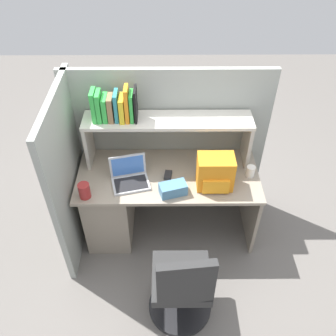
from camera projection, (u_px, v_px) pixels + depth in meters
The scene contains 13 objects.
ground_plane at pixel (168, 227), 3.70m from camera, with size 8.00×8.00×0.00m, color slate.
desk at pixel (127, 200), 3.42m from camera, with size 1.60×0.70×0.73m.
cubicle_partition_rear at pixel (168, 144), 3.46m from camera, with size 1.84×0.05×1.55m, color #939991.
cubicle_partition_left at pixel (70, 175), 3.14m from camera, with size 0.05×1.06×1.55m, color #939991.
overhead_hutch at pixel (168, 128), 3.12m from camera, with size 1.44×0.28×0.45m.
reference_books_on_shelf at pixel (114, 106), 2.97m from camera, with size 0.37×0.17×0.30m.
laptop at pixel (130, 177), 3.11m from camera, with size 0.36×0.31×0.22m.
backpack at pixel (215, 173), 3.01m from camera, with size 0.30×0.23×0.30m.
computer_mouse at pixel (168, 175), 3.18m from camera, with size 0.06×0.10×0.03m, color #262628.
paper_cup at pixel (250, 171), 3.16m from camera, with size 0.08×0.08×0.10m, color white.
tissue_box at pixel (173, 189), 3.00m from camera, with size 0.22×0.12×0.10m, color teal.
snack_canister at pixel (84, 191), 2.96m from camera, with size 0.10×0.10×0.13m, color maroon.
office_chair at pixel (182, 288), 2.76m from camera, with size 0.52×0.52×0.93m.
Camera 1 is at (-0.02, -2.35, 2.92)m, focal length 38.92 mm.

